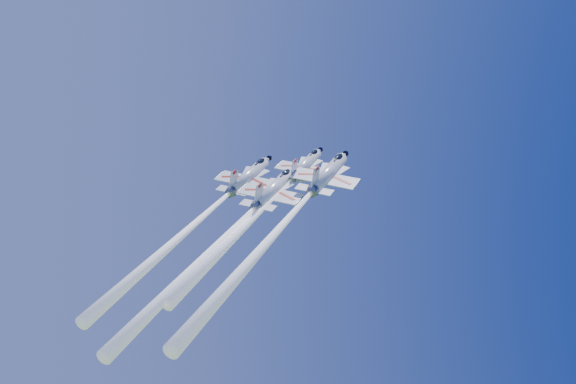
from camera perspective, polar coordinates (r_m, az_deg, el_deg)
name	(u,v)px	position (r m, az deg, el deg)	size (l,w,h in m)	color
jet_lead	(266,205)	(93.38, -2.00, -1.17)	(26.15, 28.28, 32.39)	white
jet_left	(203,217)	(93.99, -7.58, -2.18)	(27.16, 29.07, 33.05)	white
jet_right	(287,220)	(87.30, -0.11, -2.53)	(29.38, 31.50, 35.85)	white
jet_slot	(228,234)	(85.83, -5.32, -3.73)	(26.81, 28.66, 32.55)	white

